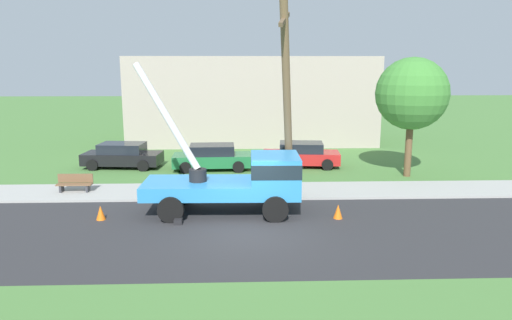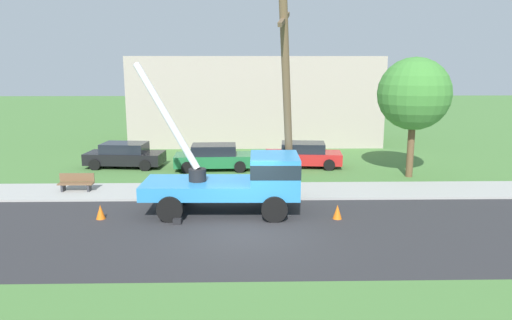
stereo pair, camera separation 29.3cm
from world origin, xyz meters
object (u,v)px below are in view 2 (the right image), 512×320
Objects in this scene: park_bench at (76,183)px; traffic_cone_behind at (101,212)px; traffic_cone_ahead at (337,212)px; parked_sedan_red at (303,155)px; roadside_tree_near at (414,94)px; leaning_utility_pole at (287,100)px; parked_sedan_green at (214,157)px; utility_truck at (242,178)px; parked_sedan_black at (125,155)px.

traffic_cone_behind is at bearing -59.75° from park_bench.
traffic_cone_ahead is 12.13m from park_bench.
roadside_tree_near is at bearing -25.72° from parked_sedan_red.
roadside_tree_near is (5.14, 6.89, 4.08)m from traffic_cone_ahead.
parked_sedan_green is (-3.50, 6.99, -3.73)m from leaning_utility_pole.
traffic_cone_behind is at bearing -133.94° from parked_sedan_red.
utility_truck is at bearing 7.98° from traffic_cone_behind.
leaning_utility_pole reaches higher than parked_sedan_green.
parked_sedan_green reaches higher than traffic_cone_ahead.
traffic_cone_ahead is at bearing -45.74° from leaning_utility_pole.
utility_truck is 1.52× the size of parked_sedan_green.
parked_sedan_black is at bearing 170.22° from roadside_tree_near.
parked_sedan_green is 0.71× the size of roadside_tree_near.
parked_sedan_black is at bearing 138.52° from leaning_utility_pole.
leaning_utility_pole is at bearing 27.40° from utility_truck.
park_bench is (-11.21, -5.43, -0.25)m from parked_sedan_red.
parked_sedan_black is 0.73× the size of roadside_tree_near.
traffic_cone_behind is (-7.33, -1.72, -4.17)m from leaning_utility_pole.
utility_truck is 8.39m from park_bench.
park_bench is (-2.25, 3.86, 0.18)m from traffic_cone_behind.
parked_sedan_black is 16.34m from roadside_tree_near.
utility_truck is at bearing -152.60° from leaning_utility_pole.
utility_truck is 1.49× the size of parked_sedan_black.
parked_sedan_red reaches higher than traffic_cone_ahead.
utility_truck reaches higher than parked_sedan_black.
parked_sedan_green is at bearing 116.59° from leaning_utility_pole.
roadside_tree_near is (5.37, -2.59, 3.65)m from parked_sedan_red.
parked_sedan_black is at bearing 172.32° from parked_sedan_green.
parked_sedan_red is at bearing 91.37° from traffic_cone_ahead.
park_bench is 0.26× the size of roadside_tree_near.
utility_truck is 5.65m from traffic_cone_behind.
parked_sedan_green is 11.29m from roadside_tree_near.
utility_truck reaches higher than park_bench.
parked_sedan_black reaches higher than traffic_cone_ahead.
park_bench is at bearing 160.54° from traffic_cone_ahead.
roadside_tree_near is at bearing -10.81° from parked_sedan_green.
parked_sedan_black reaches higher than traffic_cone_behind.
park_bench reaches higher than traffic_cone_ahead.
roadside_tree_near reaches higher than parked_sedan_red.
park_bench is at bearing -154.15° from parked_sedan_red.
parked_sedan_red is 12.46m from park_bench.
traffic_cone_behind is 0.09× the size of roadside_tree_near.
park_bench is (-6.08, -4.85, -0.25)m from parked_sedan_green.
traffic_cone_ahead is 0.12× the size of parked_sedan_red.
leaning_utility_pole reaches higher than traffic_cone_ahead.
leaning_utility_pole is 8.59m from roadside_tree_near.
parked_sedan_black is at bearing 98.27° from traffic_cone_behind.
leaning_utility_pole is at bearing 13.24° from traffic_cone_behind.
parked_sedan_black is (-8.70, 7.69, -3.73)m from leaning_utility_pole.
parked_sedan_black is at bearing 137.73° from traffic_cone_ahead.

